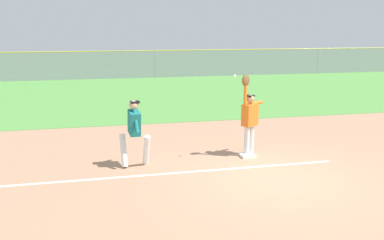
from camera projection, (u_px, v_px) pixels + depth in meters
The scene contains 12 objects.
ground_plane at pixel (276, 179), 10.05m from camera, with size 69.65×69.65×0.00m, color tan.
outfield_grass at pixel (174, 93), 23.11m from camera, with size 49.97×14.50×0.01m, color #549342.
chalk_foul_line at pixel (100, 179), 10.07m from camera, with size 12.00×0.10×0.01m, color white.
first_base at pixel (247, 155), 11.78m from camera, with size 0.38×0.38×0.08m, color white.
fielder at pixel (249, 116), 11.69m from camera, with size 0.82×0.57×2.28m.
runner at pixel (134, 129), 10.78m from camera, with size 0.77×0.85×1.72m.
baseball at pixel (235, 76), 11.06m from camera, with size 0.07×0.07×0.07m, color white.
outfield_fence at pixel (155, 64), 29.81m from camera, with size 50.05×0.08×1.92m.
parked_car_black at pixel (72, 65), 32.31m from camera, with size 4.52×2.36×1.25m.
parked_car_tan at pixel (147, 63), 33.89m from camera, with size 4.50×2.31×1.25m.
parked_car_green at pixel (216, 63), 34.49m from camera, with size 4.42×2.16×1.25m.
parked_car_silver at pixel (278, 61), 35.99m from camera, with size 4.57×2.46×1.25m.
Camera 1 is at (-4.03, -8.84, 3.53)m, focal length 39.82 mm.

